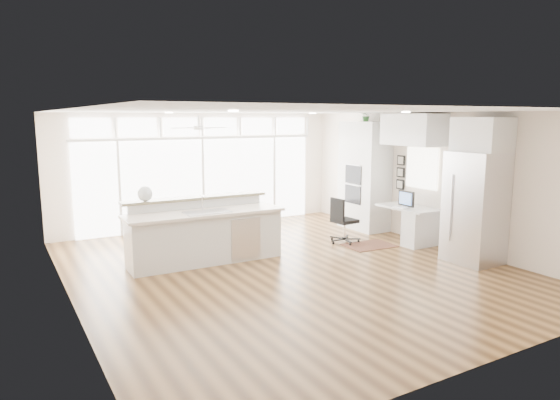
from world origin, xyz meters
TOP-DOWN VIEW (x-y plane):
  - floor at (0.00, 0.00)m, footprint 7.00×8.00m
  - ceiling at (0.00, 0.00)m, footprint 7.00×8.00m
  - wall_back at (0.00, 4.00)m, footprint 7.00×0.04m
  - wall_front at (0.00, -4.00)m, footprint 7.00×0.04m
  - wall_left at (-3.50, 0.00)m, footprint 0.04×8.00m
  - wall_right at (3.50, 0.00)m, footprint 0.04×8.00m
  - glass_wall at (0.00, 3.94)m, footprint 5.80×0.06m
  - transom_row at (0.00, 3.94)m, footprint 5.90×0.06m
  - desk_window at (3.46, 0.30)m, footprint 0.04×0.85m
  - ceiling_fan at (-0.50, 2.80)m, footprint 1.16×1.16m
  - recessed_lights at (0.00, 0.20)m, footprint 3.40×3.00m
  - oven_cabinet at (3.17, 1.80)m, footprint 0.64×1.20m
  - desk_nook at (3.13, 0.30)m, footprint 0.72×1.30m
  - upper_cabinets at (3.17, 0.30)m, footprint 0.64×1.30m
  - refrigerator at (3.11, -1.35)m, footprint 0.76×0.90m
  - fridge_cabinet at (3.17, -1.35)m, footprint 0.64×0.90m
  - framed_photos at (3.46, 0.92)m, footprint 0.06×0.22m
  - kitchen_island at (-1.09, 1.08)m, footprint 2.88×1.13m
  - rug at (2.24, 0.47)m, footprint 1.02×0.77m
  - office_chair at (1.97, 0.95)m, footprint 0.53×0.49m
  - fishbowl at (-2.03, 1.50)m, footprint 0.29×0.29m
  - monitor at (3.05, 0.30)m, footprint 0.08×0.43m
  - keyboard at (2.88, 0.30)m, footprint 0.12×0.30m
  - potted_plant at (3.17, 1.80)m, footprint 0.29×0.31m

SIDE VIEW (x-z plane):
  - floor at x=0.00m, z-range -0.02..0.00m
  - rug at x=2.24m, z-range 0.00..0.01m
  - desk_nook at x=3.13m, z-range 0.00..0.76m
  - office_chair at x=1.97m, z-range 0.00..0.94m
  - kitchen_island at x=-1.09m, z-range 0.00..1.14m
  - keyboard at x=2.88m, z-range 0.76..0.78m
  - monitor at x=3.05m, z-range 0.76..1.12m
  - refrigerator at x=3.11m, z-range 0.00..2.00m
  - glass_wall at x=0.00m, z-range 0.01..2.09m
  - oven_cabinet at x=3.17m, z-range 0.00..2.50m
  - fishbowl at x=-2.03m, z-range 1.14..1.41m
  - wall_back at x=0.00m, z-range 0.00..2.70m
  - wall_front at x=0.00m, z-range 0.00..2.70m
  - wall_left at x=-3.50m, z-range 0.00..2.70m
  - wall_right at x=3.50m, z-range 0.00..2.70m
  - framed_photos at x=3.46m, z-range 1.00..1.80m
  - desk_window at x=3.46m, z-range 1.12..1.98m
  - fridge_cabinet at x=3.17m, z-range 2.00..2.60m
  - upper_cabinets at x=3.17m, z-range 2.03..2.67m
  - transom_row at x=0.00m, z-range 2.18..2.58m
  - ceiling_fan at x=-0.50m, z-range 2.32..2.64m
  - potted_plant at x=3.17m, z-range 2.50..2.72m
  - recessed_lights at x=0.00m, z-range 2.67..2.69m
  - ceiling at x=0.00m, z-range 2.69..2.71m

